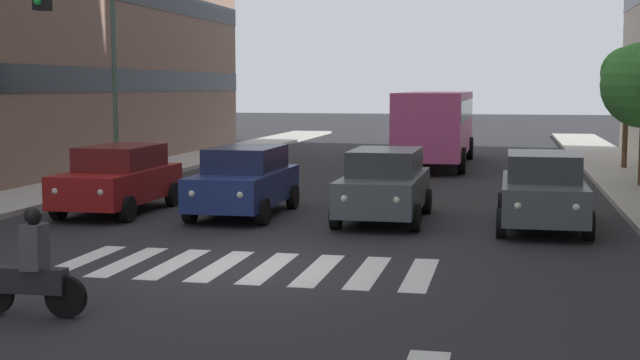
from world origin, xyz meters
name	(u,v)px	position (x,y,z in m)	size (l,w,h in m)	color
ground_plane	(245,267)	(0.00, 0.00, 0.00)	(180.00, 180.00, 0.00)	#262628
crosswalk_markings	(245,267)	(0.00, 0.00, 0.00)	(6.75, 2.80, 0.01)	silver
car_0	(543,190)	(-5.39, -5.60, 0.89)	(2.02, 4.44, 1.72)	#474C51
car_1	(384,184)	(-1.69, -6.01, 0.89)	(2.02, 4.44, 1.72)	#474C51
car_2	(245,180)	(1.88, -6.15, 0.89)	(2.02, 4.44, 1.72)	navy
car_3	(119,178)	(5.18, -5.94, 0.89)	(2.02, 4.44, 1.72)	maroon
bus_behind_traffic	(436,120)	(-1.69, -21.49, 1.86)	(2.78, 10.50, 3.00)	#DB5193
motorcycle_with_rider	(31,271)	(1.94, 3.92, 0.65)	(1.70, 0.37, 1.57)	black
street_lamp_right	(129,39)	(7.49, -11.88, 4.76)	(3.30, 0.28, 7.52)	#4C6B56
street_tree_3	(627,74)	(-8.95, -20.19, 3.71)	(1.99, 1.99, 4.59)	#513823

